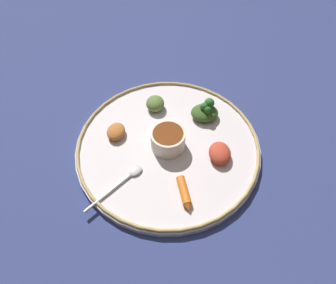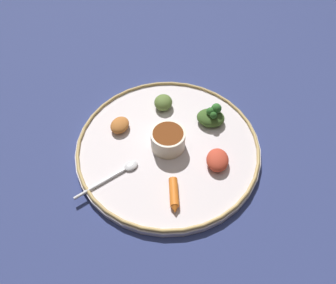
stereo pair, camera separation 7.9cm
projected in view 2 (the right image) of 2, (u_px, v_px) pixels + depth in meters
name	position (u px, v px, depth m)	size (l,w,h in m)	color
ground_plane	(168.00, 150.00, 0.81)	(2.40, 2.40, 0.00)	navy
platter	(168.00, 148.00, 0.81)	(0.45, 0.45, 0.02)	silver
platter_rim	(168.00, 145.00, 0.80)	(0.44, 0.44, 0.01)	tan
center_bowl	(168.00, 139.00, 0.78)	(0.08, 0.08, 0.05)	beige
spoon	(117.00, 174.00, 0.75)	(0.16, 0.03, 0.01)	silver
greens_pile	(211.00, 116.00, 0.83)	(0.09, 0.09, 0.05)	#385623
carrot_near_spoon	(174.00, 195.00, 0.71)	(0.05, 0.08, 0.02)	orange
mound_chickpea	(120.00, 125.00, 0.82)	(0.05, 0.04, 0.02)	#B2662D
mound_collards	(163.00, 102.00, 0.86)	(0.05, 0.05, 0.03)	#567033
mound_berbere_red	(217.00, 160.00, 0.76)	(0.06, 0.05, 0.03)	#B73D28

